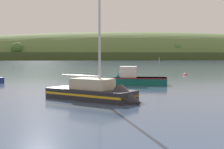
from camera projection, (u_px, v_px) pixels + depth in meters
far_shoreline_hill at (142, 59)px, 280.57m from camera, size 596.56×106.65×48.02m
sailboat_near_mooring at (100, 96)px, 23.30m from camera, size 7.48×6.95×12.90m
fishing_boat_moored at (134, 81)px, 36.06m from camera, size 6.81×4.02×4.10m
mooring_buoy_midchannel at (185, 75)px, 53.77m from camera, size 0.74×0.74×0.82m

